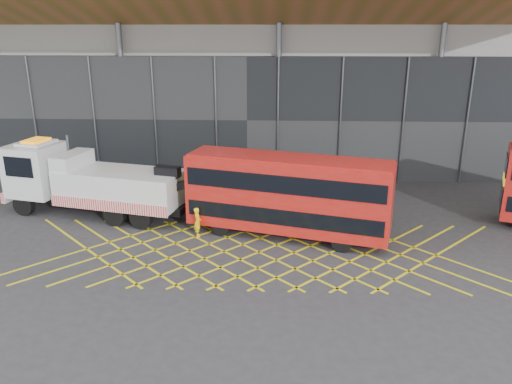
{
  "coord_description": "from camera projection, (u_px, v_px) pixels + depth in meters",
  "views": [
    {
      "loc": [
        3.94,
        -20.72,
        9.86
      ],
      "look_at": [
        3.0,
        1.5,
        2.4
      ],
      "focal_mm": 35.0,
      "sensor_mm": 36.0,
      "label": 1
    }
  ],
  "objects": [
    {
      "name": "ground_plane",
      "position": [
        190.0,
        251.0,
        22.92
      ],
      "size": [
        120.0,
        120.0,
        0.0
      ],
      "primitive_type": "plane",
      "color": "#2C2C2F"
    },
    {
      "name": "road_markings",
      "position": [
        259.0,
        252.0,
        22.79
      ],
      "size": [
        23.16,
        7.16,
        0.01
      ],
      "color": "yellow",
      "rests_on": "ground_plane"
    },
    {
      "name": "construction_building",
      "position": [
        251.0,
        37.0,
        37.42
      ],
      "size": [
        55.0,
        23.97,
        18.0
      ],
      "color": "gray",
      "rests_on": "ground_plane"
    },
    {
      "name": "recovery_truck",
      "position": [
        88.0,
        181.0,
        26.84
      ],
      "size": [
        11.69,
        5.03,
        4.07
      ],
      "rotation": [
        0.0,
        0.0,
        -0.23
      ],
      "color": "black",
      "rests_on": "ground_plane"
    },
    {
      "name": "bus_towed",
      "position": [
        287.0,
        193.0,
        23.89
      ],
      "size": [
        10.03,
        4.86,
        3.99
      ],
      "rotation": [
        0.0,
        0.0,
        -0.28
      ],
      "color": "#AD140F",
      "rests_on": "ground_plane"
    },
    {
      "name": "worker",
      "position": [
        198.0,
        222.0,
        24.32
      ],
      "size": [
        0.47,
        0.61,
        1.48
      ],
      "primitive_type": "imported",
      "rotation": [
        0.0,
        0.0,
        1.81
      ],
      "color": "yellow",
      "rests_on": "ground_plane"
    }
  ]
}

